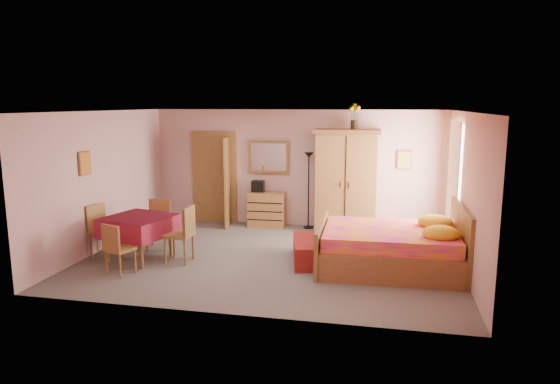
% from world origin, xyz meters
% --- Properties ---
extents(floor, '(6.50, 6.50, 0.00)m').
position_xyz_m(floor, '(0.00, 0.00, 0.00)').
color(floor, slate).
rests_on(floor, ground).
extents(ceiling, '(6.50, 6.50, 0.00)m').
position_xyz_m(ceiling, '(0.00, 0.00, 2.60)').
color(ceiling, brown).
rests_on(ceiling, wall_back).
extents(wall_back, '(6.50, 0.10, 2.60)m').
position_xyz_m(wall_back, '(0.00, 2.50, 1.30)').
color(wall_back, '#CE9995').
rests_on(wall_back, floor).
extents(wall_front, '(6.50, 0.10, 2.60)m').
position_xyz_m(wall_front, '(0.00, -2.50, 1.30)').
color(wall_front, '#CE9995').
rests_on(wall_front, floor).
extents(wall_left, '(0.10, 5.00, 2.60)m').
position_xyz_m(wall_left, '(-3.25, 0.00, 1.30)').
color(wall_left, '#CE9995').
rests_on(wall_left, floor).
extents(wall_right, '(0.10, 5.00, 2.60)m').
position_xyz_m(wall_right, '(3.25, 0.00, 1.30)').
color(wall_right, '#CE9995').
rests_on(wall_right, floor).
extents(doorway, '(1.06, 0.12, 2.15)m').
position_xyz_m(doorway, '(-1.90, 2.47, 1.02)').
color(doorway, '#9E6B35').
rests_on(doorway, floor).
extents(window, '(0.08, 1.40, 1.95)m').
position_xyz_m(window, '(3.21, 1.20, 1.45)').
color(window, white).
rests_on(window, wall_right).
extents(picture_left, '(0.04, 0.32, 0.42)m').
position_xyz_m(picture_left, '(-3.22, -0.60, 1.70)').
color(picture_left, orange).
rests_on(picture_left, wall_left).
extents(picture_back, '(0.30, 0.04, 0.40)m').
position_xyz_m(picture_back, '(2.35, 2.47, 1.55)').
color(picture_back, '#D8BF59').
rests_on(picture_back, wall_back).
extents(chest_of_drawers, '(0.82, 0.42, 0.77)m').
position_xyz_m(chest_of_drawers, '(-0.61, 2.24, 0.39)').
color(chest_of_drawers, '#AB6F39').
rests_on(chest_of_drawers, floor).
extents(wall_mirror, '(0.93, 0.06, 0.73)m').
position_xyz_m(wall_mirror, '(-0.61, 2.45, 1.55)').
color(wall_mirror, silver).
rests_on(wall_mirror, wall_back).
extents(stereo, '(0.28, 0.21, 0.25)m').
position_xyz_m(stereo, '(-0.82, 2.29, 0.90)').
color(stereo, black).
rests_on(stereo, chest_of_drawers).
extents(floor_lamp, '(0.27, 0.27, 1.68)m').
position_xyz_m(floor_lamp, '(0.33, 2.29, 0.84)').
color(floor_lamp, black).
rests_on(floor_lamp, floor).
extents(wardrobe, '(1.43, 0.78, 2.20)m').
position_xyz_m(wardrobe, '(1.15, 2.20, 1.10)').
color(wardrobe, '#A26B37').
rests_on(wardrobe, floor).
extents(sunflower_vase, '(0.22, 0.22, 0.53)m').
position_xyz_m(sunflower_vase, '(1.28, 2.27, 2.46)').
color(sunflower_vase, yellow).
rests_on(sunflower_vase, wardrobe).
extents(bed, '(2.43, 1.94, 1.10)m').
position_xyz_m(bed, '(2.06, -0.14, 0.55)').
color(bed, '#DC1589').
rests_on(bed, floor).
extents(bench, '(0.67, 1.26, 0.40)m').
position_xyz_m(bench, '(0.66, -0.12, 0.20)').
color(bench, maroon).
rests_on(bench, floor).
extents(dining_table, '(1.29, 1.29, 0.78)m').
position_xyz_m(dining_table, '(-2.27, -0.56, 0.39)').
color(dining_table, maroon).
rests_on(dining_table, floor).
extents(chair_south, '(0.49, 0.49, 0.85)m').
position_xyz_m(chair_south, '(-2.20, -1.34, 0.42)').
color(chair_south, olive).
rests_on(chair_south, floor).
extents(chair_north, '(0.48, 0.48, 0.92)m').
position_xyz_m(chair_north, '(-2.25, 0.15, 0.46)').
color(chair_north, olive).
rests_on(chair_north, floor).
extents(chair_west, '(0.53, 0.53, 0.94)m').
position_xyz_m(chair_west, '(-2.98, -0.51, 0.47)').
color(chair_west, '#A26937').
rests_on(chair_west, floor).
extents(chair_east, '(0.45, 0.45, 0.98)m').
position_xyz_m(chair_east, '(-1.53, -0.54, 0.49)').
color(chair_east, olive).
rests_on(chair_east, floor).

